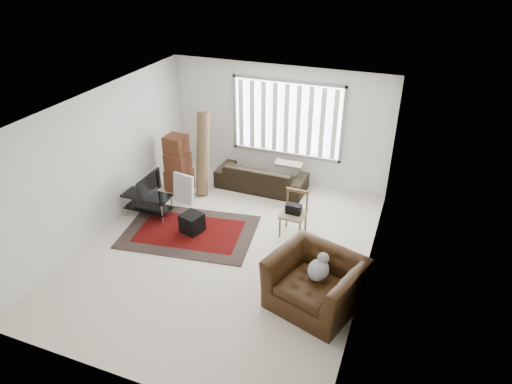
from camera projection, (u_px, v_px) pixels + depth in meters
The scene contains 11 objects.
room at pixel (236, 152), 7.91m from camera, with size 6.00×6.02×2.71m.
persian_rug at pixel (190, 232), 8.87m from camera, with size 2.70×2.00×0.02m.
tv_stand at pixel (148, 201), 9.23m from camera, with size 0.98×0.44×0.49m.
tv at pixel (145, 185), 9.05m from camera, with size 0.79×0.10×0.46m, color black.
subwoofer at pixel (192, 223), 8.78m from camera, with size 0.37×0.37×0.37m, color black.
moving_boxes at pixel (178, 165), 10.09m from camera, with size 0.55×0.51×1.29m.
white_flatpack at pixel (184, 188), 9.74m from camera, with size 0.50×0.07×0.64m, color silver.
rolled_rug at pixel (203, 154), 9.90m from camera, with size 0.27×0.27×1.80m, color brown.
sofa at pixel (261, 173), 10.23m from camera, with size 2.02×0.88×0.78m, color black.
side_chair at pixel (294, 212), 8.62m from camera, with size 0.48×0.48×0.87m.
armchair at pixel (316, 279), 6.91m from camera, with size 1.60×1.49×0.97m.
Camera 1 is at (2.94, -6.12, 5.03)m, focal length 32.00 mm.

